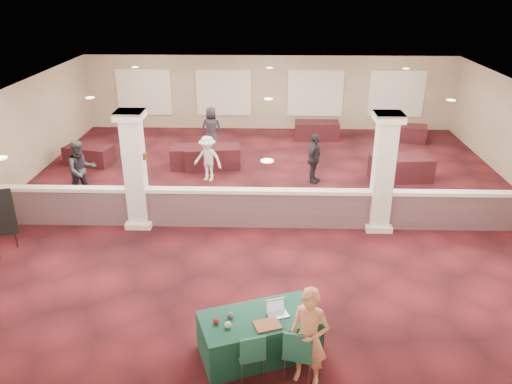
{
  "coord_description": "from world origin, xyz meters",
  "views": [
    {
      "loc": [
        0.05,
        -13.68,
        6.34
      ],
      "look_at": [
        -0.29,
        -2.0,
        1.24
      ],
      "focal_mm": 35.0,
      "sensor_mm": 36.0,
      "label": 1
    }
  ],
  "objects_px": {
    "near_table": "(259,335)",
    "far_table_back_left": "(89,155)",
    "far_table_front_left": "(198,157)",
    "far_table_front_center": "(212,157)",
    "woman": "(309,338)",
    "attendee_d": "(211,128)",
    "attendee_b": "(208,159)",
    "far_table_back_center": "(317,130)",
    "far_table_front_right": "(401,168)",
    "attendee_a": "(82,170)",
    "attendee_c": "(314,158)",
    "far_table_back_right": "(406,133)",
    "conf_chair_main": "(299,350)",
    "conf_chair_side": "(251,351)"
  },
  "relations": [
    {
      "from": "far_table_back_center",
      "to": "far_table_back_right",
      "type": "height_order",
      "value": "far_table_back_center"
    },
    {
      "from": "conf_chair_main",
      "to": "attendee_b",
      "type": "height_order",
      "value": "attendee_b"
    },
    {
      "from": "far_table_front_left",
      "to": "far_table_front_center",
      "type": "xyz_separation_m",
      "value": [
        0.5,
        0.0,
        0.01
      ]
    },
    {
      "from": "far_table_back_left",
      "to": "far_table_back_right",
      "type": "relative_size",
      "value": 1.03
    },
    {
      "from": "conf_chair_main",
      "to": "woman",
      "type": "relative_size",
      "value": 0.56
    },
    {
      "from": "far_table_back_left",
      "to": "far_table_back_right",
      "type": "bearing_deg",
      "value": 14.57
    },
    {
      "from": "near_table",
      "to": "far_table_back_left",
      "type": "distance_m",
      "value": 11.62
    },
    {
      "from": "far_table_front_left",
      "to": "attendee_d",
      "type": "xyz_separation_m",
      "value": [
        0.26,
        2.06,
        0.45
      ]
    },
    {
      "from": "far_table_front_left",
      "to": "attendee_b",
      "type": "xyz_separation_m",
      "value": [
        0.5,
        -1.21,
        0.38
      ]
    },
    {
      "from": "far_table_front_center",
      "to": "conf_chair_side",
      "type": "bearing_deg",
      "value": -80.04
    },
    {
      "from": "far_table_front_right",
      "to": "attendee_d",
      "type": "height_order",
      "value": "attendee_d"
    },
    {
      "from": "far_table_back_right",
      "to": "conf_chair_side",
      "type": "bearing_deg",
      "value": -113.71
    },
    {
      "from": "attendee_d",
      "to": "attendee_b",
      "type": "bearing_deg",
      "value": 99.4
    },
    {
      "from": "far_table_front_left",
      "to": "far_table_back_left",
      "type": "xyz_separation_m",
      "value": [
        -4.0,
        0.2,
        -0.04
      ]
    },
    {
      "from": "far_table_back_left",
      "to": "attendee_c",
      "type": "relative_size",
      "value": 1.01
    },
    {
      "from": "far_table_back_center",
      "to": "far_table_back_right",
      "type": "relative_size",
      "value": 1.11
    },
    {
      "from": "far_table_back_left",
      "to": "attendee_b",
      "type": "relative_size",
      "value": 1.09
    },
    {
      "from": "far_table_front_right",
      "to": "attendee_d",
      "type": "xyz_separation_m",
      "value": [
        -6.68,
        3.01,
        0.44
      ]
    },
    {
      "from": "far_table_front_left",
      "to": "far_table_back_left",
      "type": "relative_size",
      "value": 1.13
    },
    {
      "from": "woman",
      "to": "attendee_d",
      "type": "xyz_separation_m",
      "value": [
        -2.96,
        12.22,
        -0.07
      ]
    },
    {
      "from": "conf_chair_side",
      "to": "woman",
      "type": "height_order",
      "value": "woman"
    },
    {
      "from": "conf_chair_side",
      "to": "far_table_front_center",
      "type": "relative_size",
      "value": 0.47
    },
    {
      "from": "far_table_front_center",
      "to": "attendee_c",
      "type": "xyz_separation_m",
      "value": [
        3.5,
        -1.26,
        0.44
      ]
    },
    {
      "from": "attendee_a",
      "to": "conf_chair_main",
      "type": "bearing_deg",
      "value": -87.46
    },
    {
      "from": "far_table_back_center",
      "to": "attendee_b",
      "type": "bearing_deg",
      "value": -130.36
    },
    {
      "from": "far_table_back_right",
      "to": "attendee_c",
      "type": "distance_m",
      "value": 6.25
    },
    {
      "from": "far_table_front_left",
      "to": "attendee_a",
      "type": "distance_m",
      "value": 4.23
    },
    {
      "from": "attendee_d",
      "to": "far_table_back_center",
      "type": "bearing_deg",
      "value": -156.07
    },
    {
      "from": "conf_chair_side",
      "to": "far_table_back_center",
      "type": "bearing_deg",
      "value": 63.59
    },
    {
      "from": "far_table_back_left",
      "to": "far_table_back_center",
      "type": "bearing_deg",
      "value": 21.22
    },
    {
      "from": "woman",
      "to": "far_table_front_center",
      "type": "distance_m",
      "value": 10.53
    },
    {
      "from": "far_table_front_right",
      "to": "far_table_back_center",
      "type": "xyz_separation_m",
      "value": [
        -2.44,
        4.45,
        -0.03
      ]
    },
    {
      "from": "far_table_front_left",
      "to": "far_table_back_right",
      "type": "distance_m",
      "value": 8.84
    },
    {
      "from": "attendee_a",
      "to": "attendee_d",
      "type": "distance_m",
      "value": 5.93
    },
    {
      "from": "far_table_front_left",
      "to": "near_table",
      "type": "bearing_deg",
      "value": -75.85
    },
    {
      "from": "far_table_front_center",
      "to": "far_table_back_left",
      "type": "bearing_deg",
      "value": 177.46
    },
    {
      "from": "far_table_back_right",
      "to": "far_table_front_right",
      "type": "bearing_deg",
      "value": -106.03
    },
    {
      "from": "far_table_front_right",
      "to": "attendee_c",
      "type": "bearing_deg",
      "value": -173.86
    },
    {
      "from": "near_table",
      "to": "attendee_b",
      "type": "relative_size",
      "value": 1.35
    },
    {
      "from": "far_table_front_left",
      "to": "attendee_c",
      "type": "distance_m",
      "value": 4.22
    },
    {
      "from": "far_table_front_left",
      "to": "attendee_b",
      "type": "distance_m",
      "value": 1.36
    },
    {
      "from": "attendee_a",
      "to": "attendee_d",
      "type": "height_order",
      "value": "attendee_a"
    },
    {
      "from": "far_table_front_left",
      "to": "far_table_back_right",
      "type": "bearing_deg",
      "value": 22.37
    },
    {
      "from": "far_table_back_right",
      "to": "attendee_b",
      "type": "distance_m",
      "value": 8.95
    },
    {
      "from": "attendee_c",
      "to": "far_table_back_left",
      "type": "bearing_deg",
      "value": 105.13
    },
    {
      "from": "far_table_back_center",
      "to": "conf_chair_main",
      "type": "bearing_deg",
      "value": -96.0
    },
    {
      "from": "far_table_back_right",
      "to": "attendee_c",
      "type": "height_order",
      "value": "attendee_c"
    },
    {
      "from": "woman",
      "to": "far_table_front_center",
      "type": "bearing_deg",
      "value": 125.93
    },
    {
      "from": "attendee_c",
      "to": "far_table_front_right",
      "type": "bearing_deg",
      "value": -58.38
    },
    {
      "from": "far_table_front_right",
      "to": "attendee_b",
      "type": "xyz_separation_m",
      "value": [
        -6.44,
        -0.26,
        0.37
      ]
    }
  ]
}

